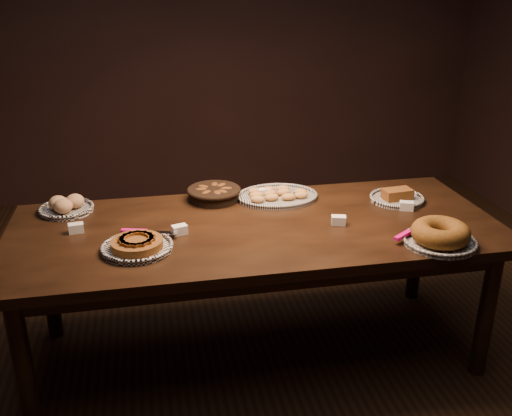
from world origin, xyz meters
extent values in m
plane|color=black|center=(0.00, 0.00, 0.00)|extent=(5.00, 5.00, 0.00)
cube|color=black|center=(0.00, 0.00, 0.72)|extent=(2.40, 1.00, 0.05)
cylinder|color=black|center=(-1.08, -0.38, 0.35)|extent=(0.08, 0.08, 0.70)
cylinder|color=black|center=(1.08, -0.38, 0.35)|extent=(0.08, 0.08, 0.70)
cylinder|color=black|center=(-1.08, 0.38, 0.35)|extent=(0.08, 0.08, 0.70)
cylinder|color=black|center=(1.08, 0.38, 0.35)|extent=(0.08, 0.08, 0.70)
torus|color=white|center=(-0.57, -0.17, 0.77)|extent=(0.32, 0.32, 0.02)
cylinder|color=#4A240E|center=(-0.57, -0.17, 0.78)|extent=(0.29, 0.29, 0.04)
cube|color=#502A0D|center=(-0.51, -0.19, 0.80)|extent=(0.05, 0.08, 0.01)
cube|color=#502A0D|center=(-0.51, -0.16, 0.80)|extent=(0.03, 0.08, 0.01)
cube|color=#502A0D|center=(-0.52, -0.13, 0.80)|extent=(0.06, 0.08, 0.01)
cube|color=#502A0D|center=(-0.54, -0.11, 0.80)|extent=(0.08, 0.06, 0.01)
cube|color=#502A0D|center=(-0.57, -0.10, 0.80)|extent=(0.08, 0.03, 0.01)
cube|color=#502A0D|center=(-0.60, -0.11, 0.80)|extent=(0.08, 0.05, 0.01)
cube|color=#502A0D|center=(-0.62, -0.12, 0.80)|extent=(0.07, 0.07, 0.01)
cube|color=#502A0D|center=(-0.63, -0.15, 0.80)|extent=(0.05, 0.08, 0.01)
cube|color=#502A0D|center=(-0.64, -0.18, 0.80)|extent=(0.03, 0.08, 0.01)
cube|color=#502A0D|center=(-0.63, -0.20, 0.80)|extent=(0.06, 0.08, 0.01)
cube|color=#502A0D|center=(-0.60, -0.22, 0.80)|extent=(0.08, 0.06, 0.01)
cube|color=#502A0D|center=(-0.58, -0.23, 0.80)|extent=(0.08, 0.03, 0.01)
cube|color=#502A0D|center=(-0.55, -0.23, 0.80)|extent=(0.08, 0.05, 0.01)
cube|color=#502A0D|center=(-0.53, -0.21, 0.80)|extent=(0.07, 0.07, 0.01)
cube|color=#E60B80|center=(-0.59, -0.02, 0.78)|extent=(0.12, 0.05, 0.02)
cube|color=silver|center=(-0.46, -0.06, 0.78)|extent=(0.15, 0.07, 0.00)
torus|color=black|center=(0.18, 0.33, 0.77)|extent=(0.36, 0.36, 0.02)
ellipsoid|color=#9F6B2E|center=(0.06, 0.27, 0.78)|extent=(0.09, 0.07, 0.04)
ellipsoid|color=#9F6B2E|center=(0.14, 0.28, 0.78)|extent=(0.08, 0.06, 0.04)
ellipsoid|color=#9F6B2E|center=(0.23, 0.27, 0.78)|extent=(0.08, 0.05, 0.04)
ellipsoid|color=#9F6B2E|center=(0.31, 0.28, 0.78)|extent=(0.08, 0.06, 0.04)
ellipsoid|color=#9F6B2E|center=(0.07, 0.33, 0.78)|extent=(0.08, 0.05, 0.04)
ellipsoid|color=#9F6B2E|center=(0.15, 0.33, 0.78)|extent=(0.09, 0.07, 0.04)
ellipsoid|color=#9F6B2E|center=(0.22, 0.34, 0.78)|extent=(0.08, 0.06, 0.04)
ellipsoid|color=#9F6B2E|center=(0.31, 0.33, 0.78)|extent=(0.08, 0.06, 0.04)
ellipsoid|color=#9F6B2E|center=(0.07, 0.39, 0.78)|extent=(0.08, 0.06, 0.04)
ellipsoid|color=#9F6B2E|center=(0.15, 0.40, 0.78)|extent=(0.09, 0.06, 0.04)
ellipsoid|color=#9F6B2E|center=(0.23, 0.40, 0.78)|extent=(0.08, 0.06, 0.04)
torus|color=black|center=(0.78, -0.37, 0.77)|extent=(0.33, 0.33, 0.02)
torus|color=brown|center=(0.78, -0.37, 0.81)|extent=(0.28, 0.28, 0.09)
cube|color=#E60B80|center=(0.63, -0.31, 0.78)|extent=(0.11, 0.09, 0.02)
cube|color=silver|center=(0.74, -0.24, 0.78)|extent=(0.14, 0.11, 0.00)
cylinder|color=black|center=(-0.16, 0.38, 0.78)|extent=(0.28, 0.28, 0.07)
torus|color=black|center=(-0.16, 0.38, 0.81)|extent=(0.29, 0.29, 0.02)
ellipsoid|color=black|center=(-0.09, 0.37, 0.80)|extent=(0.09, 0.06, 0.04)
ellipsoid|color=black|center=(-0.11, 0.43, 0.80)|extent=(0.10, 0.10, 0.04)
ellipsoid|color=black|center=(-0.15, 0.45, 0.80)|extent=(0.06, 0.09, 0.04)
ellipsoid|color=black|center=(-0.21, 0.42, 0.80)|extent=(0.10, 0.09, 0.04)
ellipsoid|color=black|center=(-0.23, 0.38, 0.80)|extent=(0.09, 0.05, 0.04)
ellipsoid|color=black|center=(-0.21, 0.33, 0.80)|extent=(0.10, 0.10, 0.04)
ellipsoid|color=black|center=(-0.15, 0.31, 0.80)|extent=(0.06, 0.09, 0.04)
ellipsoid|color=black|center=(-0.12, 0.33, 0.80)|extent=(0.09, 0.10, 0.04)
torus|color=white|center=(-0.93, 0.36, 0.77)|extent=(0.28, 0.28, 0.02)
ellipsoid|color=#966B45|center=(-0.97, 0.37, 0.80)|extent=(0.09, 0.09, 0.08)
ellipsoid|color=#966B45|center=(-0.89, 0.38, 0.80)|extent=(0.09, 0.09, 0.08)
ellipsoid|color=#966B45|center=(-0.94, 0.31, 0.80)|extent=(0.09, 0.09, 0.08)
torus|color=black|center=(0.81, 0.17, 0.77)|extent=(0.29, 0.29, 0.02)
cube|color=#4A240E|center=(0.81, 0.17, 0.79)|extent=(0.16, 0.10, 0.06)
cube|color=white|center=(-0.38, -0.03, 0.77)|extent=(0.08, 0.06, 0.04)
cube|color=white|center=(0.12, 0.38, 0.77)|extent=(0.08, 0.06, 0.04)
cube|color=white|center=(0.40, -0.07, 0.77)|extent=(0.08, 0.06, 0.04)
cube|color=white|center=(-0.86, 0.08, 0.77)|extent=(0.08, 0.05, 0.04)
cube|color=white|center=(0.81, 0.04, 0.77)|extent=(0.08, 0.07, 0.04)
camera|label=1|loc=(-0.50, -2.51, 1.88)|focal=40.00mm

